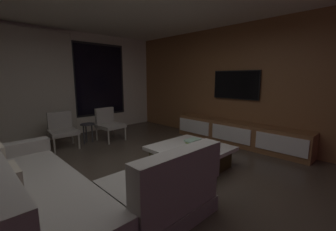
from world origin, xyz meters
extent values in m
plane|color=#473D33|center=(0.00, 0.00, 0.00)|extent=(9.20, 9.20, 0.00)
cube|color=silver|center=(0.00, 3.66, 1.35)|extent=(6.60, 0.12, 2.70)
cube|color=black|center=(1.30, 3.60, 1.45)|extent=(1.52, 0.02, 2.02)
cube|color=black|center=(1.30, 3.58, 1.45)|extent=(1.40, 0.03, 1.90)
cube|color=#BCB5A3|center=(-0.55, 3.48, 1.30)|extent=(2.10, 0.12, 2.60)
cube|color=brown|center=(3.06, 0.00, 1.35)|extent=(0.12, 7.80, 2.70)
cube|color=gray|center=(-1.21, 0.20, 0.09)|extent=(0.90, 2.50, 0.18)
cube|color=#9E9991|center=(-1.21, 0.20, 0.30)|extent=(0.86, 2.42, 0.24)
cube|color=#9E9991|center=(-1.21, 1.35, 0.51)|extent=(0.90, 0.20, 0.18)
cube|color=gray|center=(-0.23, -0.60, 0.09)|extent=(1.10, 0.90, 0.18)
cube|color=#9E9991|center=(-0.23, -0.60, 0.30)|extent=(1.07, 0.86, 0.24)
cube|color=#9E9991|center=(-0.23, -0.95, 0.62)|extent=(1.10, 0.20, 0.40)
cube|color=#B2A893|center=(-1.44, -0.10, 0.58)|extent=(0.10, 0.36, 0.36)
cube|color=#372E13|center=(1.04, -0.02, 0.15)|extent=(1.00, 1.00, 0.30)
cube|color=white|center=(1.04, -0.02, 0.33)|extent=(1.16, 1.16, 0.06)
cube|color=#94BE4D|center=(1.24, 0.09, 0.38)|extent=(0.23, 0.14, 0.03)
cube|color=#9ECAB0|center=(1.24, 0.10, 0.41)|extent=(0.28, 0.17, 0.03)
cylinder|color=#B2ADA0|center=(1.16, 2.15, 0.18)|extent=(0.04, 0.04, 0.36)
cylinder|color=#B2ADA0|center=(0.68, 2.11, 0.18)|extent=(0.04, 0.04, 0.36)
cylinder|color=#B2ADA0|center=(1.12, 2.65, 0.18)|extent=(0.04, 0.04, 0.36)
cylinder|color=#B2ADA0|center=(0.64, 2.61, 0.18)|extent=(0.04, 0.04, 0.36)
cube|color=#9E9991|center=(0.90, 2.38, 0.36)|extent=(0.59, 0.61, 0.08)
cube|color=#9E9991|center=(0.88, 2.62, 0.59)|extent=(0.49, 0.12, 0.38)
cylinder|color=#B2ADA0|center=(0.07, 2.26, 0.18)|extent=(0.04, 0.04, 0.36)
cylinder|color=#B2ADA0|center=(-0.41, 2.30, 0.18)|extent=(0.04, 0.04, 0.36)
cylinder|color=#B2ADA0|center=(0.11, 2.76, 0.18)|extent=(0.04, 0.04, 0.36)
cylinder|color=#B2ADA0|center=(-0.37, 2.80, 0.18)|extent=(0.04, 0.04, 0.36)
cube|color=#9E9991|center=(-0.15, 2.53, 0.36)|extent=(0.59, 0.61, 0.08)
cube|color=#9E9991|center=(-0.13, 2.77, 0.59)|extent=(0.49, 0.12, 0.38)
cylinder|color=#333338|center=(0.30, 2.55, 0.23)|extent=(0.03, 0.03, 0.46)
cylinder|color=#333338|center=(0.50, 2.55, 0.23)|extent=(0.03, 0.03, 0.46)
cylinder|color=#333338|center=(0.40, 2.65, 0.23)|extent=(0.03, 0.03, 0.46)
cylinder|color=#333338|center=(0.40, 2.55, 0.45)|extent=(0.32, 0.32, 0.02)
cube|color=brown|center=(2.78, 0.10, 0.26)|extent=(0.44, 3.10, 0.52)
cube|color=white|center=(2.55, -0.94, 0.29)|extent=(0.02, 0.93, 0.33)
cube|color=white|center=(2.55, 0.10, 0.29)|extent=(0.02, 0.93, 0.33)
cube|color=white|center=(2.55, 1.15, 0.29)|extent=(0.02, 0.93, 0.33)
cube|color=#352214|center=(2.74, -0.75, 0.12)|extent=(0.33, 0.68, 0.19)
cube|color=#9DBC95|center=(2.74, -1.01, 0.12)|extent=(0.03, 0.04, 0.18)
cube|color=#BC4D46|center=(2.74, -0.91, 0.12)|extent=(0.03, 0.04, 0.19)
cube|color=slate|center=(2.74, -0.80, 0.10)|extent=(0.03, 0.04, 0.15)
cube|color=tan|center=(2.74, -0.70, 0.11)|extent=(0.03, 0.04, 0.16)
cube|color=#505971|center=(2.74, -0.60, 0.12)|extent=(0.03, 0.04, 0.19)
cube|color=#6394B6|center=(2.74, -0.49, 0.12)|extent=(0.03, 0.04, 0.18)
cube|color=black|center=(2.95, 0.25, 1.35)|extent=(0.04, 1.13, 0.65)
cube|color=black|center=(2.95, 0.25, 1.35)|extent=(0.05, 1.09, 0.61)
camera|label=1|loc=(-1.71, -2.31, 1.51)|focal=23.41mm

